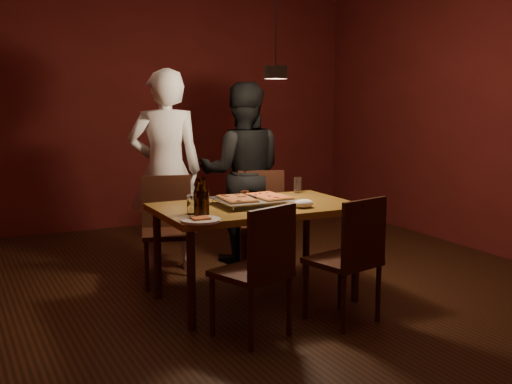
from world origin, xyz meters
name	(u,v)px	position (x,y,z in m)	size (l,w,h in m)	color
room_shell	(275,118)	(0.00, 0.00, 1.40)	(6.00, 6.00, 6.00)	#3B1E10
dining_table	(256,214)	(-0.24, -0.14, 0.68)	(1.50, 0.90, 0.75)	olive
chair_far_left	(167,219)	(-0.68, 0.66, 0.54)	(0.52, 0.52, 0.49)	#38190F
chair_far_right	(262,211)	(0.19, 0.60, 0.54)	(0.54, 0.54, 0.49)	#38190F
chair_near_left	(260,260)	(-0.57, -0.87, 0.54)	(0.54, 0.54, 0.49)	#38190F
chair_near_right	(352,249)	(0.13, -0.89, 0.54)	(0.51, 0.51, 0.49)	#38190F
pizza_tray	(252,202)	(-0.26, -0.11, 0.77)	(0.55, 0.45, 0.05)	silver
pizza_meat	(237,198)	(-0.38, -0.11, 0.81)	(0.22, 0.35, 0.02)	maroon
pizza_cheese	(269,196)	(-0.12, -0.12, 0.81)	(0.23, 0.37, 0.02)	gold
spatula	(251,196)	(-0.25, -0.08, 0.81)	(0.09, 0.24, 0.04)	silver
beer_bottle_a	(199,198)	(-0.80, -0.39, 0.88)	(0.07, 0.07, 0.27)	black
beer_bottle_b	(204,197)	(-0.76, -0.38, 0.89)	(0.07, 0.07, 0.28)	black
water_glass_left	(193,204)	(-0.79, -0.25, 0.82)	(0.08, 0.08, 0.13)	silver
water_glass_right	(298,185)	(0.34, 0.23, 0.82)	(0.07, 0.07, 0.13)	silver
plate_slice	(201,220)	(-0.84, -0.52, 0.76)	(0.27, 0.27, 0.03)	white
napkin	(304,203)	(0.03, -0.40, 0.78)	(0.15, 0.12, 0.06)	white
diner_white	(165,171)	(-0.57, 1.01, 0.90)	(0.66, 0.43, 1.80)	white
diner_dark	(242,173)	(0.17, 0.97, 0.84)	(0.82, 0.64, 1.69)	black
pendant_lamp	(276,71)	(0.00, 0.00, 1.76)	(0.18, 0.18, 1.10)	black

